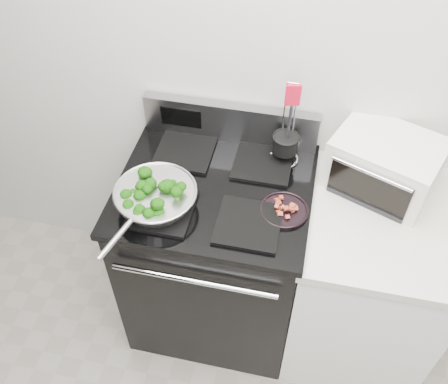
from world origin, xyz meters
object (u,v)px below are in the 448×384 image
(skillet, at_px, (155,197))
(utensil_holder, at_px, (285,147))
(gas_range, at_px, (216,253))
(toaster_oven, at_px, (384,164))
(bacon_plate, at_px, (284,208))

(skillet, bearing_deg, utensil_holder, 54.73)
(gas_range, bearing_deg, toaster_oven, 15.58)
(utensil_holder, distance_m, toaster_oven, 0.40)
(gas_range, relative_size, toaster_oven, 2.33)
(gas_range, height_order, toaster_oven, toaster_oven)
(gas_range, relative_size, skillet, 2.25)
(toaster_oven, bearing_deg, utensil_holder, -162.25)
(skillet, xyz_separation_m, toaster_oven, (0.85, 0.34, 0.03))
(skillet, distance_m, utensil_holder, 0.58)
(gas_range, xyz_separation_m, skillet, (-0.20, -0.15, 0.51))
(utensil_holder, bearing_deg, gas_range, -151.66)
(bacon_plate, bearing_deg, gas_range, 165.21)
(bacon_plate, height_order, utensil_holder, utensil_holder)
(skillet, bearing_deg, toaster_oven, 37.10)
(bacon_plate, xyz_separation_m, utensil_holder, (-0.04, 0.29, 0.05))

